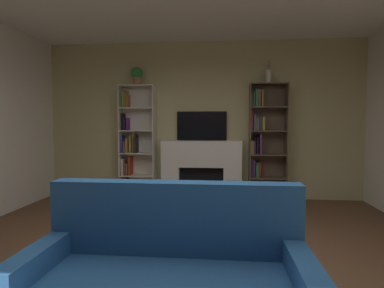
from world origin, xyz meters
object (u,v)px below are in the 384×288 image
Objects in this scene: vase_with_flowers at (269,76)px; bookshelf_right at (263,142)px; bookshelf_left at (134,145)px; potted_plant at (137,75)px; fireplace at (201,168)px; tv at (202,126)px.

bookshelf_right is at bearing 161.46° from vase_with_flowers.
vase_with_flowers reaches higher than bookshelf_left.
potted_plant is at bearing 179.99° from vase_with_flowers.
potted_plant is at bearing -178.83° from fireplace.
tv is 0.44× the size of bookshelf_left.
fireplace is 0.75× the size of bookshelf_right.
bookshelf_left is at bearing 179.60° from bookshelf_right.
vase_with_flowers reaches higher than tv.
bookshelf_right is (1.10, -0.09, -0.29)m from tv.
bookshelf_left is 6.33× the size of potted_plant.
fireplace is 1.32m from bookshelf_left.
tv is 0.44× the size of bookshelf_right.
bookshelf_right is (1.10, 0.00, 0.48)m from fireplace.
bookshelf_left is at bearing 149.94° from potted_plant.
vase_with_flowers is (2.35, -0.00, -0.05)m from potted_plant.
bookshelf_left is at bearing 178.98° from vase_with_flowers.
bookshelf_left is at bearing -176.48° from tv.
fireplace is 3.89× the size of vase_with_flowers.
bookshelf_left is (-1.25, 0.02, 0.41)m from fireplace.
potted_plant is at bearing -174.18° from tv.
tv is at bearing 175.13° from bookshelf_right.
fireplace is at bearing -0.87° from bookshelf_left.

